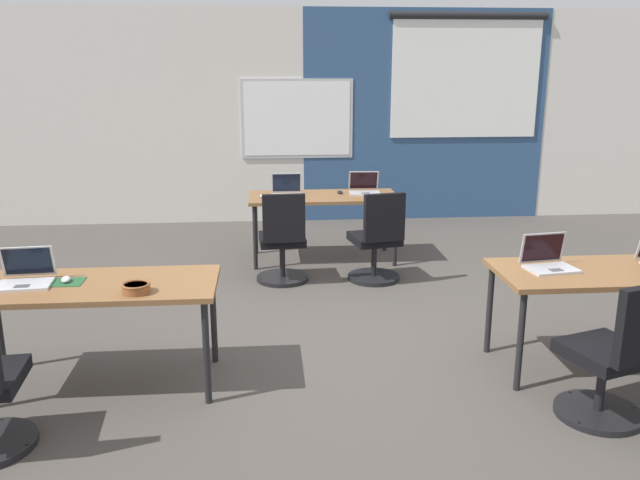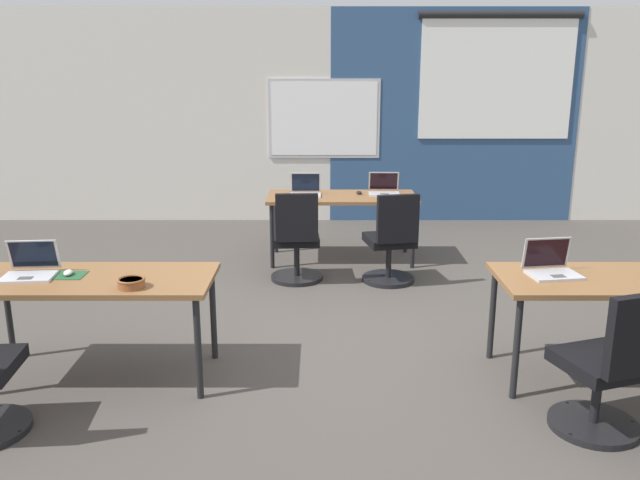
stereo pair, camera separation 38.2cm
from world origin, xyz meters
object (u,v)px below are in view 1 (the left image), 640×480
(desk_near_right, at_px, (612,278))
(chair_far_right, at_px, (377,245))
(desk_near_left, at_px, (93,292))
(laptop_far_left, at_px, (287,191))
(mouse_near_left_end, at_px, (66,279))
(chair_far_left, at_px, (283,245))
(snack_bowl, at_px, (136,287))
(desk_far_center, at_px, (323,201))
(laptop_far_right, at_px, (364,189))
(laptop_near_left_end, at_px, (25,276))
(laptop_near_right_inner, at_px, (548,261))
(mouse_far_left, at_px, (262,196))
(chair_near_right_inner, at_px, (614,364))
(mouse_far_right, at_px, (340,192))

(desk_near_right, bearing_deg, chair_far_right, 122.89)
(desk_near_left, relative_size, laptop_far_left, 4.85)
(laptop_far_left, bearing_deg, mouse_near_left_end, -118.78)
(chair_far_left, distance_m, mouse_near_left_end, 2.51)
(mouse_near_left_end, relative_size, snack_bowl, 0.60)
(desk_near_right, relative_size, desk_far_center, 1.00)
(desk_near_right, distance_m, laptop_far_right, 3.17)
(laptop_near_left_end, bearing_deg, laptop_near_right_inner, -4.43)
(chair_far_right, xyz_separation_m, laptop_far_left, (-0.85, 0.81, 0.39))
(chair_far_right, xyz_separation_m, snack_bowl, (-1.89, -2.21, 0.38))
(laptop_near_left_end, bearing_deg, mouse_far_left, 55.83)
(laptop_near_right_inner, distance_m, chair_far_left, 2.70)
(desk_near_left, bearing_deg, laptop_far_right, 52.64)
(chair_far_right, bearing_deg, laptop_near_right_inner, 102.79)
(desk_near_left, distance_m, laptop_near_right_inner, 3.07)
(chair_near_right_inner, height_order, chair_far_left, same)
(mouse_near_left_end, bearing_deg, desk_near_left, -11.69)
(chair_far_right, relative_size, mouse_far_left, 9.06)
(desk_near_right, relative_size, snack_bowl, 9.01)
(mouse_far_left, distance_m, chair_far_left, 0.80)
(mouse_far_right, bearing_deg, desk_near_right, -61.54)
(mouse_near_left_end, bearing_deg, chair_far_left, 54.15)
(chair_far_right, bearing_deg, chair_near_right_inner, 98.04)
(desk_near_right, distance_m, desk_far_center, 3.30)
(mouse_far_left, bearing_deg, mouse_near_left_end, -115.06)
(desk_near_left, distance_m, desk_near_right, 3.50)
(desk_far_center, relative_size, laptop_near_right_inner, 4.37)
(desk_near_left, xyz_separation_m, chair_far_left, (1.29, 2.05, -0.28))
(mouse_far_left, bearing_deg, laptop_far_left, 15.60)
(chair_far_right, distance_m, snack_bowl, 2.93)
(mouse_far_left, distance_m, snack_bowl, 3.05)
(chair_far_left, bearing_deg, snack_bowl, 63.78)
(desk_far_center, bearing_deg, laptop_near_left_end, -128.05)
(laptop_near_right_inner, bearing_deg, desk_near_left, 172.70)
(chair_far_left, bearing_deg, chair_far_right, 173.72)
(chair_near_right_inner, height_order, snack_bowl, chair_near_right_inner)
(desk_far_center, height_order, mouse_near_left_end, mouse_near_left_end)
(laptop_far_right, bearing_deg, laptop_near_right_inner, -70.99)
(desk_near_right, bearing_deg, mouse_far_right, 118.46)
(snack_bowl, bearing_deg, chair_far_right, 49.51)
(laptop_far_right, bearing_deg, chair_far_left, -135.48)
(desk_far_center, xyz_separation_m, chair_near_right_inner, (1.41, -3.53, -0.28))
(laptop_near_right_inner, bearing_deg, chair_near_right_inner, -91.98)
(desk_far_center, relative_size, mouse_far_left, 15.75)
(mouse_near_left_end, bearing_deg, chair_far_right, 39.57)
(desk_far_center, distance_m, mouse_near_left_end, 3.37)
(desk_far_center, distance_m, chair_near_right_inner, 3.81)
(desk_far_center, bearing_deg, laptop_near_right_inner, -64.29)
(desk_far_center, xyz_separation_m, mouse_far_right, (0.19, 0.08, 0.08))
(laptop_far_right, bearing_deg, snack_bowl, -119.17)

